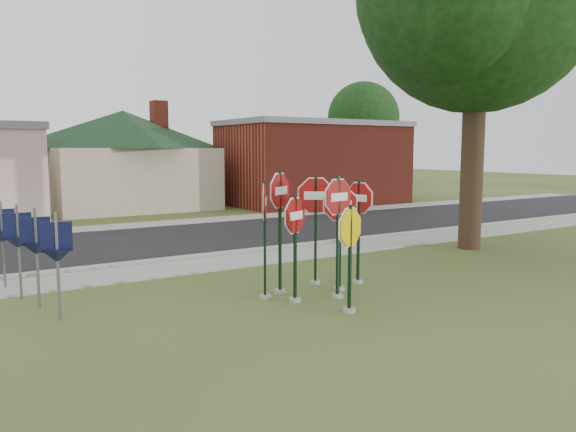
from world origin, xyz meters
TOP-DOWN VIEW (x-y plane):
  - ground at (0.00, 0.00)m, footprint 120.00×120.00m
  - sidewalk_near at (0.00, 5.50)m, footprint 60.00×1.60m
  - road at (0.00, 10.00)m, footprint 60.00×7.00m
  - sidewalk_far at (0.00, 14.30)m, footprint 60.00×1.60m
  - curb at (0.00, 6.50)m, footprint 60.00×0.20m
  - stop_sign_center at (0.28, 0.98)m, footprint 1.06×0.24m
  - stop_sign_yellow at (-0.19, -0.01)m, footprint 1.03×0.38m
  - stop_sign_left at (-0.65, 1.20)m, footprint 0.95×0.46m
  - stop_sign_right at (0.70, 1.46)m, footprint 0.93×0.57m
  - stop_sign_back_right at (0.59, 2.23)m, footprint 0.97×0.68m
  - stop_sign_back_left at (-0.56, 1.95)m, footprint 0.95×0.53m
  - stop_sign_far_right at (1.47, 1.75)m, footprint 0.28×1.00m
  - stop_sign_far_left at (-1.06, 1.73)m, footprint 0.59×0.91m
  - route_sign_row at (-5.40, 4.50)m, footprint 1.43×4.63m
  - building_house at (2.00, 22.00)m, footprint 11.60×11.60m
  - building_brick at (12.00, 18.50)m, footprint 10.20×6.20m
  - bg_tree_right at (22.00, 26.00)m, footprint 5.60×5.60m

SIDE VIEW (x-z plane):
  - ground at x=0.00m, z-range 0.00..0.00m
  - road at x=0.00m, z-range 0.00..0.04m
  - sidewalk_near at x=0.00m, z-range 0.00..0.06m
  - sidewalk_far at x=0.00m, z-range 0.00..0.06m
  - curb at x=0.00m, z-range 0.00..0.14m
  - route_sign_row at x=-5.40m, z-range 0.22..2.22m
  - stop_sign_yellow at x=-0.19m, z-range 0.22..2.41m
  - stop_sign_left at x=-0.65m, z-range 0.25..2.56m
  - stop_sign_right at x=0.70m, z-range 0.29..2.76m
  - stop_sign_far_right at x=1.47m, z-range 0.29..2.83m
  - stop_sign_far_left at x=-1.06m, z-range 0.32..2.91m
  - stop_sign_center at x=0.28m, z-range 0.34..3.02m
  - stop_sign_back_right at x=0.59m, z-range 0.35..3.01m
  - stop_sign_back_left at x=-0.56m, z-range 0.36..3.16m
  - building_brick at x=12.00m, z-range 0.03..4.78m
  - building_house at x=2.00m, z-range 0.55..6.75m
  - bg_tree_right at x=22.00m, z-range 1.38..9.78m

